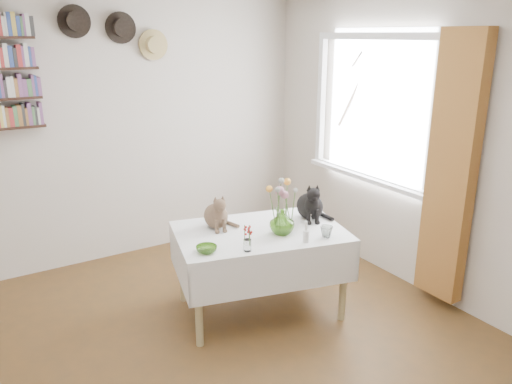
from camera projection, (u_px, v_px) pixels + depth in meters
room at (226, 195)px, 2.92m from camera, size 4.08×4.58×2.58m
window at (373, 121)px, 4.52m from camera, size 0.12×1.52×1.32m
curtain at (451, 171)px, 3.81m from camera, size 0.12×0.38×2.10m
dining_table at (260, 251)px, 3.92m from camera, size 1.46×1.12×0.69m
tabby_cat at (216, 210)px, 3.89m from camera, size 0.24×0.28×0.29m
black_cat at (310, 199)px, 4.07m from camera, size 0.32×0.35×0.33m
flower_vase at (282, 222)px, 3.77m from camera, size 0.21×0.21×0.20m
green_bowl at (207, 249)px, 3.47m from camera, size 0.19×0.19×0.05m
drinking_glass at (326, 232)px, 3.73m from camera, size 0.13×0.13×0.09m
candlestick at (306, 235)px, 3.64m from camera, size 0.05×0.05×0.16m
berry_jar at (247, 238)px, 3.47m from camera, size 0.05×0.05×0.22m
porcelain_figurine at (310, 218)px, 4.01m from camera, size 0.05×0.05×0.09m
flower_bouquet at (282, 191)px, 3.71m from camera, size 0.17×0.13×0.39m
wall_hats at (118, 32)px, 4.47m from camera, size 0.98×0.09×0.48m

